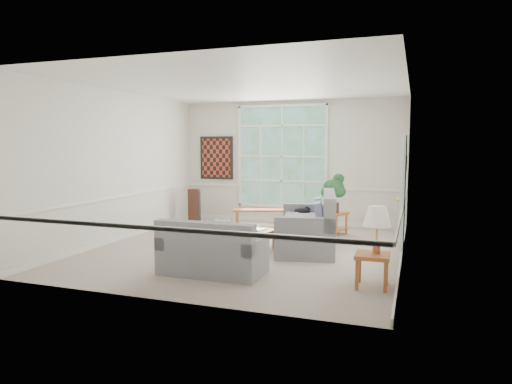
{
  "coord_description": "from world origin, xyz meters",
  "views": [
    {
      "loc": [
        2.92,
        -7.81,
        1.92
      ],
      "look_at": [
        0.1,
        0.2,
        1.05
      ],
      "focal_mm": 32.0,
      "sensor_mm": 36.0,
      "label": 1
    }
  ],
  "objects_px": {
    "loveseat_right": "(307,221)",
    "loveseat_front": "(213,246)",
    "end_table": "(334,223)",
    "side_table": "(372,271)",
    "coffee_table": "(249,238)"
  },
  "relations": [
    {
      "from": "loveseat_right",
      "to": "side_table",
      "type": "xyz_separation_m",
      "value": [
        1.36,
        -1.95,
        -0.3
      ]
    },
    {
      "from": "loveseat_front",
      "to": "coffee_table",
      "type": "distance_m",
      "value": 1.8
    },
    {
      "from": "loveseat_right",
      "to": "end_table",
      "type": "relative_size",
      "value": 4.06
    },
    {
      "from": "loveseat_right",
      "to": "coffee_table",
      "type": "height_order",
      "value": "loveseat_right"
    },
    {
      "from": "loveseat_right",
      "to": "loveseat_front",
      "type": "height_order",
      "value": "loveseat_right"
    },
    {
      "from": "side_table",
      "to": "end_table",
      "type": "bearing_deg",
      "value": 107.52
    },
    {
      "from": "loveseat_right",
      "to": "loveseat_front",
      "type": "relative_size",
      "value": 1.28
    },
    {
      "from": "side_table",
      "to": "coffee_table",
      "type": "bearing_deg",
      "value": 144.98
    },
    {
      "from": "end_table",
      "to": "side_table",
      "type": "bearing_deg",
      "value": -72.48
    },
    {
      "from": "loveseat_front",
      "to": "side_table",
      "type": "bearing_deg",
      "value": 2.45
    },
    {
      "from": "coffee_table",
      "to": "side_table",
      "type": "bearing_deg",
      "value": -21.45
    },
    {
      "from": "end_table",
      "to": "side_table",
      "type": "height_order",
      "value": "end_table"
    },
    {
      "from": "loveseat_right",
      "to": "coffee_table",
      "type": "distance_m",
      "value": 1.14
    },
    {
      "from": "loveseat_right",
      "to": "end_table",
      "type": "height_order",
      "value": "loveseat_right"
    },
    {
      "from": "loveseat_right",
      "to": "end_table",
      "type": "bearing_deg",
      "value": 71.09
    }
  ]
}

